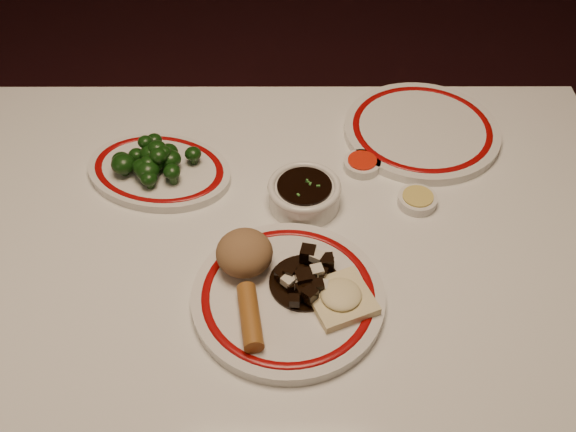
# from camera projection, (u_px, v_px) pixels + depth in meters

# --- Properties ---
(dining_table) EXTENTS (1.20, 0.90, 0.75)m
(dining_table) POSITION_uv_depth(u_px,v_px,m) (267.00, 296.00, 1.03)
(dining_table) COLOR white
(dining_table) RESTS_ON ground
(main_plate) EXTENTS (0.27, 0.27, 0.02)m
(main_plate) POSITION_uv_depth(u_px,v_px,m) (288.00, 297.00, 0.90)
(main_plate) COLOR silver
(main_plate) RESTS_ON dining_table
(rice_mound) EXTENTS (0.08, 0.08, 0.06)m
(rice_mound) POSITION_uv_depth(u_px,v_px,m) (244.00, 253.00, 0.91)
(rice_mound) COLOR #936A45
(rice_mound) RESTS_ON main_plate
(spring_roll) EXTENTS (0.04, 0.10, 0.03)m
(spring_roll) POSITION_uv_depth(u_px,v_px,m) (250.00, 317.00, 0.85)
(spring_roll) COLOR #A16327
(spring_roll) RESTS_ON main_plate
(fried_wonton) EXTENTS (0.11, 0.11, 0.02)m
(fried_wonton) POSITION_uv_depth(u_px,v_px,m) (341.00, 297.00, 0.88)
(fried_wonton) COLOR beige
(fried_wonton) RESTS_ON main_plate
(stirfry_heap) EXTENTS (0.10, 0.10, 0.03)m
(stirfry_heap) POSITION_uv_depth(u_px,v_px,m) (306.00, 278.00, 0.90)
(stirfry_heap) COLOR black
(stirfry_heap) RESTS_ON main_plate
(broccoli_plate) EXTENTS (0.29, 0.27, 0.02)m
(broccoli_plate) POSITION_uv_depth(u_px,v_px,m) (159.00, 171.00, 1.09)
(broccoli_plate) COLOR silver
(broccoli_plate) RESTS_ON dining_table
(broccoli_pile) EXTENTS (0.15, 0.12, 0.05)m
(broccoli_pile) POSITION_uv_depth(u_px,v_px,m) (153.00, 160.00, 1.07)
(broccoli_pile) COLOR #23471C
(broccoli_pile) RESTS_ON broccoli_plate
(soy_bowl) EXTENTS (0.12, 0.12, 0.04)m
(soy_bowl) POSITION_uv_depth(u_px,v_px,m) (304.00, 195.00, 1.03)
(soy_bowl) COLOR silver
(soy_bowl) RESTS_ON dining_table
(sweet_sour_dish) EXTENTS (0.06, 0.06, 0.02)m
(sweet_sour_dish) POSITION_uv_depth(u_px,v_px,m) (362.00, 164.00, 1.10)
(sweet_sour_dish) COLOR silver
(sweet_sour_dish) RESTS_ON dining_table
(mustard_dish) EXTENTS (0.06, 0.06, 0.02)m
(mustard_dish) POSITION_uv_depth(u_px,v_px,m) (417.00, 200.00, 1.04)
(mustard_dish) COLOR silver
(mustard_dish) RESTS_ON dining_table
(far_plate) EXTENTS (0.30, 0.30, 0.02)m
(far_plate) POSITION_uv_depth(u_px,v_px,m) (422.00, 130.00, 1.17)
(far_plate) COLOR silver
(far_plate) RESTS_ON dining_table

